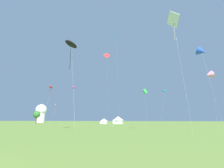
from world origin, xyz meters
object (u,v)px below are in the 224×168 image
kite_magenta_delta (74,88)px  kite_pink_parafoil (55,105)px  kite_red_parafoil (51,87)px  kite_white_diamond (173,21)px  kite_cyan_parafoil (164,91)px  kite_red_diamond (107,56)px  kite_blue_delta (202,51)px  kite_pink_delta (209,75)px  festival_tent_center (104,121)px  kite_green_box (145,91)px  kite_cyan_diamond (116,41)px  festival_tent_right (118,120)px  tree_distant_left (37,115)px  observatory_dome (41,112)px  kite_black_parafoil (71,44)px

kite_magenta_delta → kite_pink_parafoil: 10.73m
kite_red_parafoil → kite_white_diamond: bearing=-37.2°
kite_cyan_parafoil → kite_red_diamond: bearing=164.3°
kite_blue_delta → kite_red_diamond: bearing=157.5°
kite_pink_delta → kite_white_diamond: size_ratio=1.03×
kite_cyan_parafoil → kite_blue_delta: 16.58m
festival_tent_center → kite_green_box: bearing=-32.0°
kite_white_diamond → kite_red_diamond: bearing=117.7°
kite_cyan_diamond → kite_magenta_delta: 27.38m
kite_pink_parafoil → kite_pink_delta: bearing=-0.7°
kite_red_parafoil → festival_tent_right: 31.58m
kite_blue_delta → kite_pink_parafoil: (-54.18, 11.05, -13.96)m
kite_cyan_diamond → kite_red_diamond: size_ratio=1.12×
kite_white_diamond → festival_tent_center: kite_white_diamond is taller
festival_tent_center → tree_distant_left: bearing=-176.4°
kite_cyan_diamond → observatory_dome: bearing=150.9°
tree_distant_left → kite_cyan_parafoil: bearing=-12.4°
kite_magenta_delta → kite_blue_delta: bearing=-16.8°
tree_distant_left → kite_green_box: bearing=-10.5°
kite_cyan_diamond → observatory_dome: (-51.51, 28.65, -25.74)m
kite_red_diamond → kite_white_diamond: 46.27m
kite_cyan_parafoil → kite_green_box: 7.39m
kite_cyan_parafoil → kite_red_parafoil: size_ratio=0.79×
kite_black_parafoil → kite_magenta_delta: bearing=115.3°
kite_blue_delta → festival_tent_center: kite_blue_delta is taller
kite_green_box → kite_pink_delta: bearing=-0.9°
kite_pink_parafoil → festival_tent_right: (24.52, 11.44, -5.88)m
festival_tent_right → kite_red_parafoil: bearing=-143.0°
festival_tent_center → festival_tent_right: 6.56m
kite_magenta_delta → kite_white_diamond: size_ratio=0.92×
kite_magenta_delta → kite_blue_delta: size_ratio=0.71×
kite_magenta_delta → kite_white_diamond: 53.98m
kite_cyan_diamond → kite_pink_parafoil: size_ratio=4.19×
kite_magenta_delta → kite_pink_delta: size_ratio=0.90×
kite_magenta_delta → kite_cyan_parafoil: bearing=-10.9°
kite_black_parafoil → kite_blue_delta: kite_blue_delta is taller
festival_tent_right → kite_cyan_diamond: bearing=-81.1°
kite_cyan_parafoil → kite_pink_delta: size_ratio=0.63×
festival_tent_right → kite_blue_delta: bearing=-37.2°
kite_black_parafoil → kite_red_diamond: (-3.61, 38.53, 13.86)m
kite_cyan_diamond → kite_magenta_delta: (-20.70, 7.87, -16.10)m
kite_magenta_delta → kite_white_diamond: bearing=-48.5°
kite_pink_parafoil → tree_distant_left: kite_pink_parafoil is taller
kite_green_box → kite_red_diamond: bearing=169.3°
kite_red_parafoil → kite_green_box: (35.62, 5.67, -2.05)m
tree_distant_left → kite_blue_delta: bearing=-16.3°
kite_magenta_delta → tree_distant_left: bearing=165.0°
kite_cyan_parafoil → kite_white_diamond: bearing=-92.4°
kite_red_diamond → kite_white_diamond: size_ratio=1.70×
kite_green_box → kite_white_diamond: bearing=-82.0°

